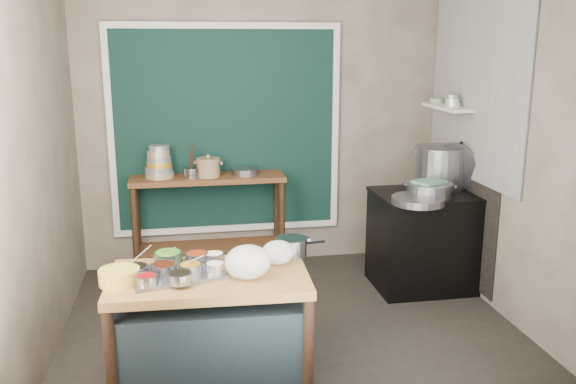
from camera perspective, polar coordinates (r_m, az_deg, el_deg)
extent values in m
cube|color=black|center=(4.97, 0.09, -12.28)|extent=(3.50, 3.00, 0.02)
cube|color=gray|center=(6.00, -2.49, 6.38)|extent=(3.50, 0.02, 2.80)
cube|color=gray|center=(4.56, -22.25, 2.99)|extent=(0.02, 3.00, 2.80)
cube|color=gray|center=(5.14, 19.85, 4.32)|extent=(0.02, 3.00, 2.80)
cube|color=black|center=(5.93, -5.80, 5.75)|extent=(2.10, 0.02, 1.90)
cube|color=#B2B2AA|center=(5.56, 17.18, 9.85)|extent=(0.02, 1.70, 1.70)
cube|color=black|center=(5.83, 15.98, -1.39)|extent=(0.01, 1.30, 1.30)
cube|color=beige|center=(5.80, 14.72, 7.67)|extent=(0.22, 0.70, 0.03)
cube|color=olive|center=(4.06, -7.23, -12.60)|extent=(1.28, 0.77, 0.75)
cube|color=#582E19|center=(5.92, -7.38, -2.99)|extent=(1.45, 0.40, 0.95)
cube|color=black|center=(5.66, 12.68, -4.54)|extent=(0.90, 0.68, 0.85)
cube|color=black|center=(5.54, 12.92, -0.22)|extent=(0.92, 0.69, 0.03)
cube|color=gray|center=(3.93, -10.47, -7.49)|extent=(0.65, 0.53, 0.03)
cylinder|color=gray|center=(4.05, -8.51, -6.08)|extent=(0.15, 0.15, 0.06)
cylinder|color=gray|center=(3.87, -9.10, -7.09)|extent=(0.15, 0.15, 0.06)
cylinder|color=silver|center=(3.88, -6.82, -7.02)|extent=(0.12, 0.12, 0.06)
cylinder|color=gray|center=(4.06, -11.17, -6.05)|extent=(0.19, 0.19, 0.07)
cylinder|color=gray|center=(4.04, -6.92, -6.10)|extent=(0.13, 0.13, 0.06)
cylinder|color=gray|center=(3.75, -13.07, -8.00)|extent=(0.13, 0.13, 0.06)
cylinder|color=gray|center=(3.89, -14.15, -7.20)|extent=(0.17, 0.17, 0.07)
cylinder|color=gray|center=(3.89, -11.52, -7.07)|extent=(0.16, 0.16, 0.07)
cylinder|color=gray|center=(3.74, -10.11, -7.91)|extent=(0.15, 0.15, 0.06)
cylinder|color=gold|center=(3.86, -15.50, -7.62)|extent=(0.31, 0.31, 0.09)
ellipsoid|color=white|center=(3.79, -3.78, -6.55)|extent=(0.35, 0.33, 0.21)
ellipsoid|color=white|center=(4.03, -0.96, -5.67)|extent=(0.25, 0.23, 0.16)
cylinder|color=tan|center=(5.82, -11.91, 1.60)|extent=(0.27, 0.27, 0.05)
cylinder|color=gray|center=(5.81, -11.93, 2.09)|extent=(0.26, 0.26, 0.05)
cylinder|color=gold|center=(5.80, -11.96, 2.58)|extent=(0.23, 0.23, 0.05)
cylinder|color=gray|center=(5.79, -11.98, 3.07)|extent=(0.22, 0.22, 0.05)
cylinder|color=tan|center=(5.78, -12.01, 3.56)|extent=(0.21, 0.21, 0.05)
cylinder|color=gray|center=(5.77, -12.03, 4.05)|extent=(0.19, 0.19, 0.05)
cylinder|color=gray|center=(5.74, -8.97, 1.80)|extent=(0.19, 0.19, 0.10)
cylinder|color=gray|center=(5.81, -4.01, 1.93)|extent=(0.30, 0.30, 0.06)
cylinder|color=gray|center=(5.69, 15.58, 2.36)|extent=(0.28, 0.45, 0.44)
cube|color=#4E9071|center=(5.34, 13.09, 0.95)|extent=(0.31, 0.29, 0.02)
cylinder|color=gray|center=(5.14, 12.08, -0.77)|extent=(0.54, 0.54, 0.06)
cylinder|color=silver|center=(5.73, 15.08, 7.91)|extent=(0.13, 0.13, 0.04)
cylinder|color=silver|center=(5.72, 15.10, 8.26)|extent=(0.12, 0.12, 0.04)
cylinder|color=gray|center=(5.72, 15.12, 8.62)|extent=(0.12, 0.12, 0.04)
cylinder|color=gray|center=(6.03, 13.76, 8.30)|extent=(0.17, 0.17, 0.05)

